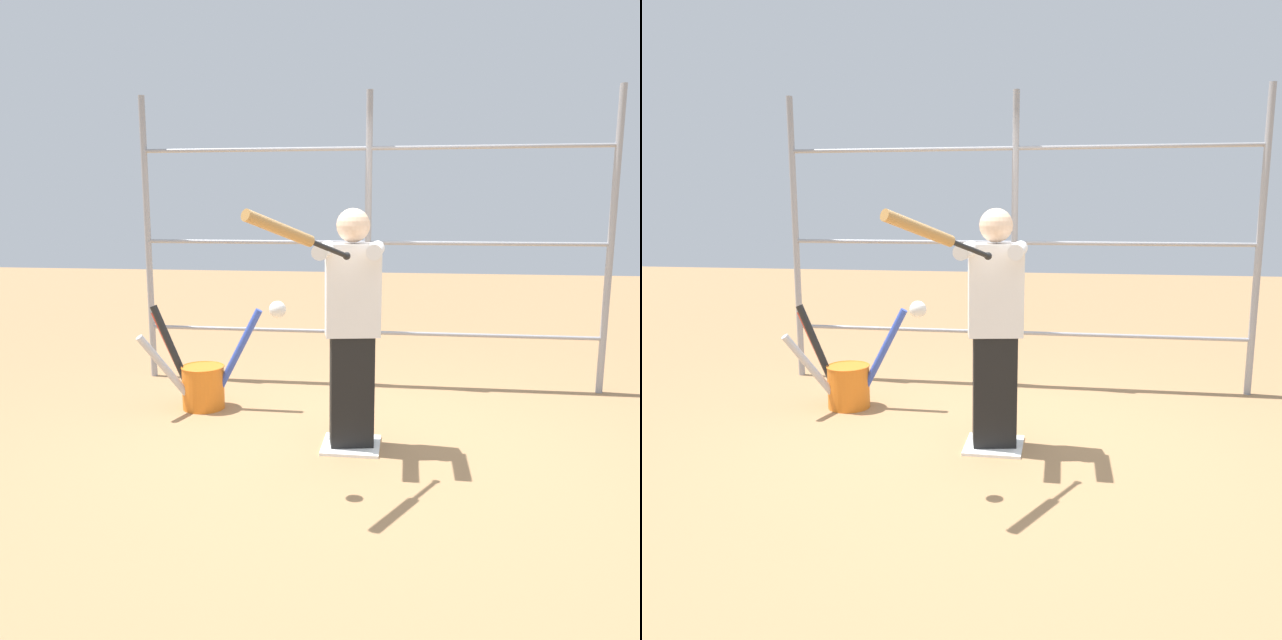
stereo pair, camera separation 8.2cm
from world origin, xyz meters
TOP-DOWN VIEW (x-y plane):
  - ground_plane at (0.00, 0.00)m, footprint 24.00×24.00m
  - home_plate at (0.00, 0.00)m, footprint 0.40×0.40m
  - fence_backstop at (0.00, -1.60)m, footprint 4.28×0.06m
  - batter at (0.00, 0.02)m, footprint 0.42×0.61m
  - baseball_bat_swinging at (0.27, 0.83)m, footprint 0.50×0.69m
  - softball_in_flight at (0.36, 0.75)m, footprint 0.10×0.10m
  - bat_bucket at (1.32, -0.68)m, footprint 0.95×0.55m

SIDE VIEW (x-z plane):
  - ground_plane at x=0.00m, z-range 0.00..0.00m
  - home_plate at x=0.00m, z-range 0.00..0.02m
  - bat_bucket at x=1.32m, z-range -0.20..0.67m
  - batter at x=0.00m, z-range 0.07..1.71m
  - softball_in_flight at x=0.36m, z-range 1.04..1.13m
  - fence_backstop at x=0.00m, z-range 0.00..2.67m
  - baseball_bat_swinging at x=0.27m, z-range 1.37..1.67m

